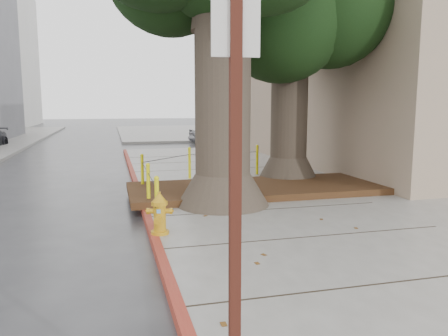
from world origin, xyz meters
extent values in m
plane|color=#28282B|center=(0.00, 0.00, 0.00)|extent=(140.00, 140.00, 0.00)
cube|color=slate|center=(6.00, 30.00, 0.07)|extent=(16.00, 20.00, 0.15)
cube|color=maroon|center=(-2.00, 2.50, 0.07)|extent=(0.14, 26.00, 0.16)
cube|color=black|center=(0.90, 3.90, 0.23)|extent=(6.40, 2.60, 0.16)
cube|color=gray|center=(10.00, 8.50, 5.00)|extent=(12.00, 13.00, 10.00)
cube|color=silver|center=(16.00, 26.00, 4.50)|extent=(10.00, 10.00, 9.00)
cube|color=slate|center=(22.00, 32.00, 6.00)|extent=(12.00, 14.00, 12.00)
cone|color=#4C3F33|center=(-0.30, 2.70, 0.50)|extent=(2.04, 2.04, 0.70)
cylinder|color=#4C3F33|center=(-0.30, 2.70, 2.53)|extent=(1.20, 1.20, 4.22)
cone|color=#4C3F33|center=(2.30, 5.20, 0.50)|extent=(1.77, 1.77, 0.70)
cylinder|color=#4C3F33|center=(2.30, 5.20, 2.32)|extent=(1.04, 1.04, 3.84)
sphere|color=black|center=(3.40, 5.60, 4.99)|extent=(3.00, 3.00, 3.00)
cylinder|color=#D5CC0B|center=(-1.90, 1.20, 0.60)|extent=(0.08, 0.08, 0.90)
sphere|color=#D5CC0B|center=(-1.90, 1.20, 1.05)|extent=(0.09, 0.09, 0.09)
cylinder|color=#D5CC0B|center=(-1.90, 3.00, 0.60)|extent=(0.08, 0.08, 0.90)
sphere|color=#D5CC0B|center=(-1.90, 3.00, 1.05)|extent=(0.09, 0.09, 0.09)
cylinder|color=#D5CC0B|center=(-1.90, 4.80, 0.60)|extent=(0.08, 0.08, 0.90)
sphere|color=#D5CC0B|center=(-1.90, 4.80, 1.05)|extent=(0.09, 0.09, 0.09)
cylinder|color=#D5CC0B|center=(-0.40, 6.30, 0.60)|extent=(0.08, 0.08, 0.90)
sphere|color=#D5CC0B|center=(-0.40, 6.30, 1.05)|extent=(0.09, 0.09, 0.09)
cylinder|color=#D5CC0B|center=(1.80, 6.50, 0.60)|extent=(0.08, 0.08, 0.90)
sphere|color=#D5CC0B|center=(1.80, 6.50, 1.05)|extent=(0.09, 0.09, 0.09)
cylinder|color=black|center=(-1.90, 2.10, 0.87)|extent=(0.02, 1.80, 0.02)
cylinder|color=black|center=(-1.90, 3.90, 0.87)|extent=(0.02, 1.80, 0.02)
cylinder|color=black|center=(-1.15, 5.55, 0.87)|extent=(1.51, 1.51, 0.02)
cylinder|color=black|center=(0.70, 6.40, 0.87)|extent=(2.20, 0.22, 0.02)
cylinder|color=orange|center=(-1.90, 0.80, 0.18)|extent=(0.37, 0.37, 0.06)
cylinder|color=orange|center=(-1.90, 0.80, 0.44)|extent=(0.26, 0.26, 0.48)
cylinder|color=orange|center=(-1.90, 0.80, 0.68)|extent=(0.34, 0.34, 0.07)
cone|color=orange|center=(-1.90, 0.80, 0.77)|extent=(0.31, 0.31, 0.13)
cylinder|color=orange|center=(-1.90, 0.80, 0.86)|extent=(0.07, 0.07, 0.05)
cylinder|color=orange|center=(-2.02, 0.83, 0.55)|extent=(0.15, 0.12, 0.09)
cylinder|color=orange|center=(-1.78, 0.77, 0.55)|extent=(0.15, 0.12, 0.09)
cylinder|color=orange|center=(-1.93, 0.69, 0.44)|extent=(0.15, 0.16, 0.12)
cube|color=#5999D8|center=(-1.93, 0.70, 0.57)|extent=(0.07, 0.02, 0.07)
cube|color=#471911|center=(-1.95, -3.99, 1.56)|extent=(0.07, 0.07, 2.83)
cube|color=silver|center=(-1.95, -3.99, 2.81)|extent=(0.28, 0.05, 0.40)
imported|color=#9C9BA0|center=(3.73, 19.17, 0.62)|extent=(3.76, 1.74, 1.25)
imported|color=maroon|center=(10.82, 17.62, 0.65)|extent=(4.08, 1.79, 1.30)
camera|label=1|loc=(-2.66, -6.46, 2.34)|focal=35.00mm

